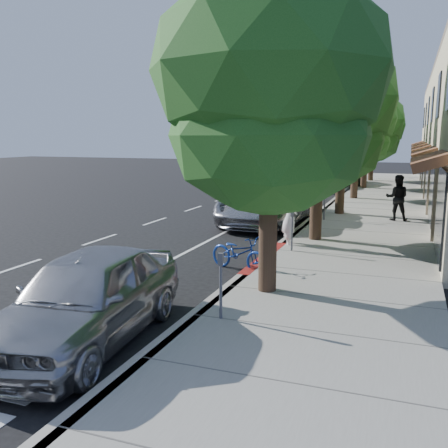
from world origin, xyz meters
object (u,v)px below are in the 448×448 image
at_px(near_car_a, 87,297).
at_px(dark_suv_far, 347,174).
at_px(silver_suv, 269,202).
at_px(street_tree_1, 319,103).
at_px(white_pickup, 315,178).
at_px(cyclist, 290,217).
at_px(bicycle, 239,253).
at_px(street_tree_2, 343,109).
at_px(street_tree_4, 366,122).
at_px(street_tree_0, 270,76).
at_px(street_tree_3, 357,121).
at_px(street_tree_5, 373,127).
at_px(dark_sedan, 266,197).
at_px(pedestrian, 397,198).

bearing_deg(near_car_a, dark_suv_far, 83.13).
height_order(silver_suv, dark_suv_far, silver_suv).
height_order(street_tree_1, white_pickup, street_tree_1).
relative_size(cyclist, dark_suv_far, 0.41).
bearing_deg(cyclist, bicycle, 145.60).
xyz_separation_m(silver_suv, white_pickup, (-0.62, 13.86, -0.11)).
bearing_deg(street_tree_2, street_tree_4, 90.00).
height_order(street_tree_0, silver_suv, street_tree_0).
distance_m(cyclist, near_car_a, 8.65).
relative_size(silver_suv, dark_suv_far, 1.29).
bearing_deg(street_tree_0, street_tree_4, 90.00).
height_order(street_tree_3, near_car_a, street_tree_3).
height_order(street_tree_4, street_tree_5, street_tree_4).
distance_m(street_tree_4, silver_suv, 15.49).
height_order(cyclist, dark_sedan, cyclist).
bearing_deg(street_tree_3, street_tree_2, -90.00).
bearing_deg(bicycle, pedestrian, -0.93).
xyz_separation_m(street_tree_0, street_tree_5, (0.00, 30.00, -0.51)).
height_order(bicycle, pedestrian, pedestrian).
distance_m(street_tree_0, street_tree_2, 12.00).
bearing_deg(dark_suv_far, cyclist, -95.32).
height_order(street_tree_2, cyclist, street_tree_2).
bearing_deg(pedestrian, street_tree_4, -83.26).
bearing_deg(street_tree_1, bicycle, -107.43).
bearing_deg(street_tree_3, white_pickup, 121.80).
xyz_separation_m(street_tree_1, dark_suv_far, (-1.40, 20.66, -3.75)).
height_order(street_tree_1, near_car_a, street_tree_1).
relative_size(street_tree_5, pedestrian, 3.83).
height_order(street_tree_0, bicycle, street_tree_0).
bearing_deg(near_car_a, bicycle, 74.80).
distance_m(cyclist, dark_suv_far, 21.68).
relative_size(silver_suv, white_pickup, 1.20).
distance_m(street_tree_5, pedestrian, 19.49).
relative_size(street_tree_0, street_tree_4, 1.06).
relative_size(street_tree_1, dark_suv_far, 1.54).
height_order(street_tree_5, white_pickup, street_tree_5).
xyz_separation_m(street_tree_3, dark_suv_far, (-1.40, 8.66, -3.53)).
bearing_deg(street_tree_4, pedestrian, -79.50).
bearing_deg(white_pickup, near_car_a, -82.40).
relative_size(street_tree_4, bicycle, 4.03).
distance_m(street_tree_4, bicycle, 22.54).
distance_m(street_tree_4, dark_sedan, 13.85).
xyz_separation_m(dark_sedan, pedestrian, (5.52, -0.08, 0.24)).
height_order(street_tree_0, street_tree_1, street_tree_0).
bearing_deg(pedestrian, street_tree_1, 60.01).
relative_size(street_tree_5, cyclist, 3.56).
height_order(street_tree_1, dark_suv_far, street_tree_1).
bearing_deg(silver_suv, white_pickup, 94.26).
xyz_separation_m(street_tree_4, bicycle, (-1.30, -22.14, -4.00)).
bearing_deg(street_tree_4, dark_sedan, -103.41).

